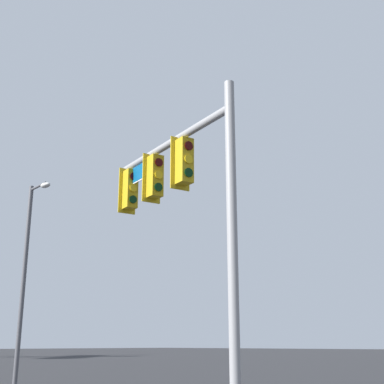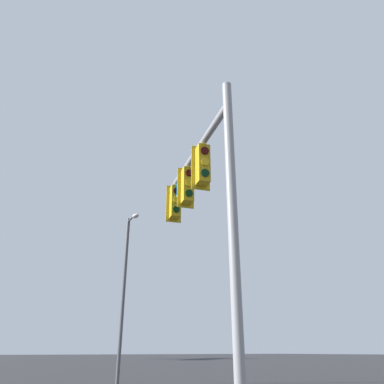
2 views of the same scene
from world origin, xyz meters
name	(u,v)px [view 2 (image 2 of 2)]	position (x,y,z in m)	size (l,w,h in m)	color
signal_pole_near	(199,192)	(-4.35, -7.67, 5.42)	(5.15, 1.49, 7.36)	gray
street_lamp	(125,284)	(6.13, -9.75, 4.64)	(1.66, 0.35, 8.18)	#4C4C51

